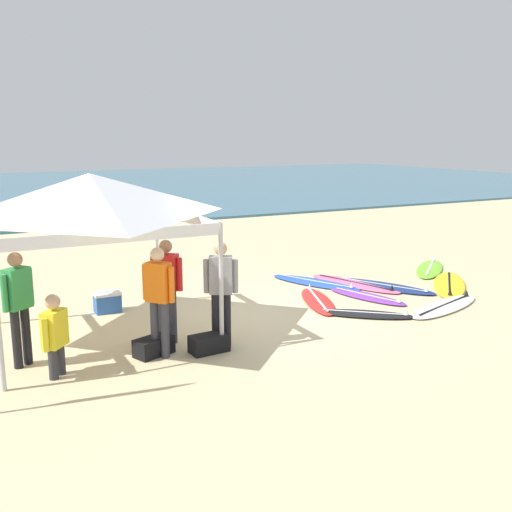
{
  "coord_description": "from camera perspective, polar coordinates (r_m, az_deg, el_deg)",
  "views": [
    {
      "loc": [
        -4.78,
        -9.43,
        3.32
      ],
      "look_at": [
        0.43,
        0.64,
        1.0
      ],
      "focal_mm": 41.03,
      "sensor_mm": 36.0,
      "label": 1
    }
  ],
  "objects": [
    {
      "name": "canopy_tent",
      "position": [
        9.82,
        -15.89,
        5.68
      ],
      "size": [
        3.3,
        3.3,
        2.75
      ],
      "color": "#B7B7BC",
      "rests_on": "ground"
    },
    {
      "name": "cooler_box",
      "position": [
        11.64,
        -14.29,
        -4.37
      ],
      "size": [
        0.5,
        0.36,
        0.39
      ],
      "color": "#2D60B7",
      "rests_on": "ground"
    },
    {
      "name": "gear_bag_by_pole",
      "position": [
        9.28,
        -9.93,
        -8.67
      ],
      "size": [
        0.67,
        0.51,
        0.28
      ],
      "primitive_type": "cube",
      "rotation": [
        0.0,
        0.0,
        0.36
      ],
      "color": "black",
      "rests_on": "ground"
    },
    {
      "name": "ground_plane",
      "position": [
        11.08,
        -0.47,
        -5.87
      ],
      "size": [
        80.0,
        80.0,
        0.0
      ],
      "primitive_type": "plane",
      "color": "beige"
    },
    {
      "name": "person_grey",
      "position": [
        9.29,
        -3.44,
        -3.0
      ],
      "size": [
        0.5,
        0.36,
        1.71
      ],
      "color": "black",
      "rests_on": "ground"
    },
    {
      "name": "surfboard_black",
      "position": [
        11.28,
        10.61,
        -5.57
      ],
      "size": [
        1.75,
        1.56,
        0.19
      ],
      "color": "black",
      "rests_on": "ground"
    },
    {
      "name": "surfboard_white",
      "position": [
        12.16,
        17.92,
        -4.68
      ],
      "size": [
        2.37,
        1.28,
        0.19
      ],
      "color": "white",
      "rests_on": "ground"
    },
    {
      "name": "surfboard_red",
      "position": [
        12.02,
        6.03,
        -4.36
      ],
      "size": [
        1.22,
        2.07,
        0.19
      ],
      "color": "red",
      "rests_on": "ground"
    },
    {
      "name": "surfboard_purple",
      "position": [
        12.48,
        10.82,
        -3.9
      ],
      "size": [
        1.04,
        1.93,
        0.19
      ],
      "color": "purple",
      "rests_on": "ground"
    },
    {
      "name": "surfboard_pink",
      "position": [
        13.5,
        9.62,
        -2.68
      ],
      "size": [
        1.33,
        2.46,
        0.19
      ],
      "color": "pink",
      "rests_on": "ground"
    },
    {
      "name": "surfboard_lime",
      "position": [
        15.44,
        16.58,
        -1.2
      ],
      "size": [
        2.1,
        1.94,
        0.19
      ],
      "color": "#7AD12D",
      "rests_on": "ground"
    },
    {
      "name": "person_orange",
      "position": [
        8.94,
        -9.47,
        -3.72
      ],
      "size": [
        0.4,
        0.45,
        1.71
      ],
      "color": "#383842",
      "rests_on": "ground"
    },
    {
      "name": "surfboard_navy",
      "position": [
        13.42,
        12.33,
        -2.87
      ],
      "size": [
        1.66,
        2.47,
        0.19
      ],
      "color": "navy",
      "rests_on": "ground"
    },
    {
      "name": "person_green",
      "position": [
        9.14,
        -22.15,
        -4.11
      ],
      "size": [
        0.46,
        0.39,
        1.71
      ],
      "color": "black",
      "rests_on": "ground"
    },
    {
      "name": "surfboard_blue",
      "position": [
        13.5,
        5.81,
        -2.58
      ],
      "size": [
        1.52,
        2.37,
        0.19
      ],
      "color": "blue",
      "rests_on": "ground"
    },
    {
      "name": "gear_bag_near_tent",
      "position": [
        9.29,
        -4.6,
        -8.49
      ],
      "size": [
        0.62,
        0.36,
        0.28
      ],
      "primitive_type": "cube",
      "rotation": [
        0.0,
        0.0,
        0.07
      ],
      "color": "black",
      "rests_on": "ground"
    },
    {
      "name": "sea",
      "position": [
        40.14,
        -20.56,
        6.17
      ],
      "size": [
        80.0,
        36.0,
        0.1
      ],
      "primitive_type": "cube",
      "color": "#386B84",
      "rests_on": "ground"
    },
    {
      "name": "person_red",
      "position": [
        9.55,
        -8.69,
        -2.7
      ],
      "size": [
        0.43,
        0.41,
        1.71
      ],
      "color": "#383842",
      "rests_on": "ground"
    },
    {
      "name": "person_yellow",
      "position": [
        8.65,
        -19.03,
        -7.03
      ],
      "size": [
        0.4,
        0.44,
        1.2
      ],
      "color": "#2D2D33",
      "rests_on": "ground"
    },
    {
      "name": "surfboard_yellow",
      "position": [
        13.95,
        18.33,
        -2.65
      ],
      "size": [
        2.28,
        2.29,
        0.19
      ],
      "color": "yellow",
      "rests_on": "ground"
    }
  ]
}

